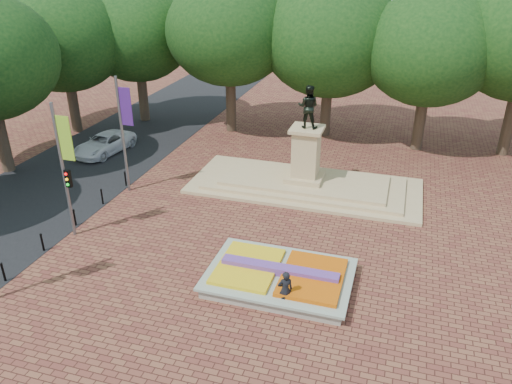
{
  "coord_description": "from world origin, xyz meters",
  "views": [
    {
      "loc": [
        5.3,
        -19.53,
        13.29
      ],
      "look_at": [
        -1.37,
        2.21,
        2.2
      ],
      "focal_mm": 35.0,
      "sensor_mm": 36.0,
      "label": 1
    }
  ],
  "objects_px": {
    "monument": "(305,175)",
    "pedestrian": "(285,290)",
    "van": "(104,144)",
    "flower_bed": "(280,277)"
  },
  "relations": [
    {
      "from": "monument",
      "to": "van",
      "type": "relative_size",
      "value": 2.81
    },
    {
      "from": "monument",
      "to": "pedestrian",
      "type": "xyz_separation_m",
      "value": [
        1.62,
        -11.52,
        -0.0
      ]
    },
    {
      "from": "flower_bed",
      "to": "monument",
      "type": "height_order",
      "value": "monument"
    },
    {
      "from": "flower_bed",
      "to": "pedestrian",
      "type": "relative_size",
      "value": 3.58
    },
    {
      "from": "monument",
      "to": "pedestrian",
      "type": "height_order",
      "value": "monument"
    },
    {
      "from": "flower_bed",
      "to": "pedestrian",
      "type": "bearing_deg",
      "value": -68.57
    },
    {
      "from": "flower_bed",
      "to": "monument",
      "type": "distance_m",
      "value": 10.07
    },
    {
      "from": "monument",
      "to": "van",
      "type": "distance_m",
      "value": 15.13
    },
    {
      "from": "flower_bed",
      "to": "van",
      "type": "height_order",
      "value": "van"
    },
    {
      "from": "flower_bed",
      "to": "van",
      "type": "distance_m",
      "value": 19.81
    }
  ]
}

